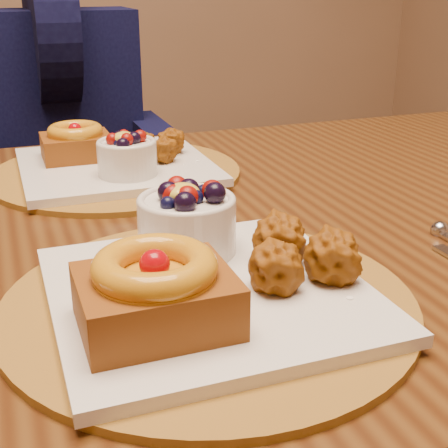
# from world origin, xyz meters

# --- Properties ---
(dining_table) EXTENTS (1.60, 0.90, 0.76)m
(dining_table) POSITION_xyz_m (0.03, -0.06, 0.68)
(dining_table) COLOR #371B0A
(dining_table) RESTS_ON ground
(place_setting_near) EXTENTS (0.38, 0.38, 0.09)m
(place_setting_near) POSITION_xyz_m (0.02, -0.27, 0.78)
(place_setting_near) COLOR brown
(place_setting_near) RESTS_ON dining_table
(place_setting_far) EXTENTS (0.38, 0.38, 0.08)m
(place_setting_far) POSITION_xyz_m (0.02, 0.16, 0.78)
(place_setting_far) COLOR brown
(place_setting_far) RESTS_ON dining_table
(chair_far) EXTENTS (0.48, 0.48, 0.82)m
(chair_far) POSITION_xyz_m (0.05, 0.87, 0.46)
(chair_far) COLOR black
(chair_far) RESTS_ON ground
(diner) EXTENTS (0.46, 0.46, 0.75)m
(diner) POSITION_xyz_m (0.00, 0.77, 0.80)
(diner) COLOR black
(diner) RESTS_ON ground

